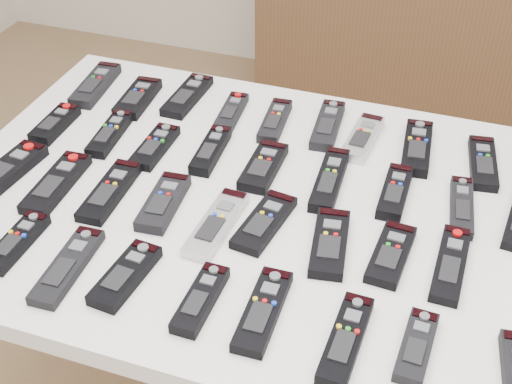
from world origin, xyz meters
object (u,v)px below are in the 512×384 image
(remote_7, at_px, (417,148))
(remote_3, at_px, (232,112))
(remote_0, at_px, (96,85))
(remote_16, at_px, (395,192))
(sideboard, at_px, (477,24))
(remote_31, at_px, (68,266))
(remote_4, at_px, (275,121))
(remote_10, at_px, (55,124))
(remote_1, at_px, (138,98))
(remote_20, at_px, (56,183))
(remote_21, at_px, (110,191))
(remote_8, at_px, (483,163))
(remote_14, at_px, (263,167))
(remote_19, at_px, (7,171))
(remote_33, at_px, (201,299))
(remote_5, at_px, (328,125))
(remote_25, at_px, (330,243))
(remote_34, at_px, (263,311))
(remote_32, at_px, (125,275))
(remote_30, at_px, (16,242))
(remote_15, at_px, (330,180))
(table, at_px, (256,222))
(remote_27, at_px, (451,264))
(remote_36, at_px, (416,347))
(remote_23, at_px, (216,224))
(remote_24, at_px, (264,222))
(remote_13, at_px, (211,151))
(remote_22, at_px, (163,202))
(remote_17, at_px, (462,207))
(remote_12, at_px, (155,147))
(remote_11, at_px, (110,134))
(remote_26, at_px, (391,254))
(remote_2, at_px, (187,96))
(remote_6, at_px, (362,138))

(remote_7, bearing_deg, remote_3, 173.34)
(remote_0, bearing_deg, remote_16, -19.12)
(sideboard, distance_m, remote_31, 2.16)
(remote_4, distance_m, remote_10, 0.50)
(remote_1, height_order, remote_20, remote_1)
(remote_21, bearing_deg, remote_8, 24.08)
(remote_14, height_order, remote_19, remote_19)
(remote_3, bearing_deg, remote_33, -79.00)
(remote_5, xyz_separation_m, remote_25, (0.10, -0.38, -0.00))
(remote_34, bearing_deg, remote_32, 178.75)
(remote_14, height_order, remote_30, same)
(remote_10, xyz_separation_m, remote_15, (0.64, -0.00, 0.00))
(remote_7, relative_size, remote_32, 1.20)
(table, xyz_separation_m, remote_27, (0.39, -0.07, 0.07))
(remote_36, bearing_deg, remote_23, 159.48)
(remote_5, height_order, remote_25, remote_5)
(remote_33, bearing_deg, remote_24, 81.36)
(remote_13, bearing_deg, remote_22, -99.63)
(remote_17, bearing_deg, remote_0, 161.82)
(table, xyz_separation_m, remote_23, (-0.04, -0.10, 0.07))
(remote_7, distance_m, remote_25, 0.37)
(remote_16, distance_m, remote_24, 0.27)
(remote_4, relative_size, remote_34, 0.90)
(table, xyz_separation_m, remote_10, (-0.51, 0.10, 0.07))
(remote_34, bearing_deg, remote_12, 133.43)
(sideboard, bearing_deg, remote_7, -95.45)
(remote_16, bearing_deg, remote_30, -149.91)
(remote_8, height_order, remote_16, remote_16)
(remote_4, distance_m, remote_15, 0.25)
(remote_5, xyz_separation_m, remote_17, (0.32, -0.20, -0.00))
(sideboard, relative_size, remote_11, 10.27)
(remote_1, bearing_deg, remote_21, -76.21)
(remote_34, bearing_deg, remote_24, 106.49)
(remote_1, height_order, remote_24, remote_1)
(sideboard, height_order, remote_21, sideboard)
(remote_8, height_order, remote_13, remote_13)
(remote_26, height_order, remote_36, same)
(remote_33, bearing_deg, remote_16, 57.88)
(remote_2, bearing_deg, remote_32, -75.13)
(remote_21, bearing_deg, remote_23, -7.93)
(table, xyz_separation_m, remote_6, (0.15, 0.27, 0.07))
(remote_5, bearing_deg, remote_27, -53.60)
(remote_7, relative_size, remote_36, 1.33)
(remote_15, distance_m, remote_22, 0.34)
(remote_31, bearing_deg, remote_32, 3.71)
(remote_16, relative_size, remote_20, 0.83)
(remote_13, xyz_separation_m, remote_17, (0.53, -0.02, -0.00))
(remote_10, bearing_deg, remote_25, -15.96)
(remote_6, bearing_deg, remote_4, -177.46)
(table, relative_size, remote_1, 7.62)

